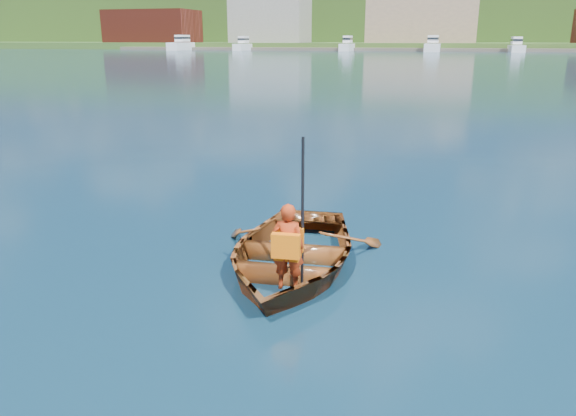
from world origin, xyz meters
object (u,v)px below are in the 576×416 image
Objects in this scene: child_paddler at (288,246)px; dock at (391,50)px; marina_yachts at (429,46)px; rowboat at (290,253)px.

dock is (-12.78, 149.40, -0.26)m from child_paddler.
child_paddler is 144.73m from marina_yachts.
marina_yachts reaches higher than dock.
marina_yachts is (-2.98, 144.70, 0.75)m from child_paddler.
rowboat is 149.05m from dock.
marina_yachts reaches higher than child_paddler.
rowboat is at bearing -88.90° from marina_yachts.
child_paddler reaches higher than rowboat.
rowboat is 1.01m from child_paddler.
child_paddler is 0.01× the size of dock.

